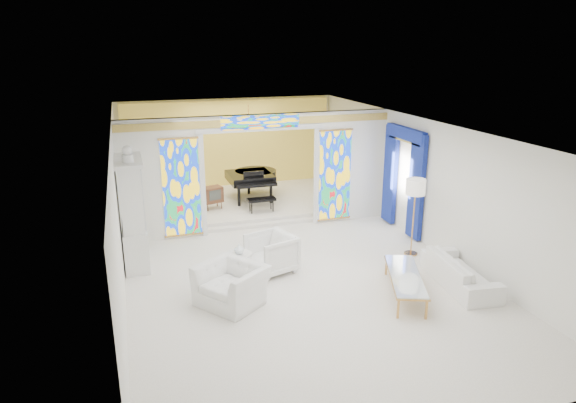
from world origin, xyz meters
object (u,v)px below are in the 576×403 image
object	(u,v)px
sofa	(460,271)
coffee_table	(405,276)
china_cabinet	(133,214)
tv_console	(212,195)
grand_piano	(253,177)
armchair_right	(271,253)
armchair_left	(231,285)

from	to	relation	value
sofa	coffee_table	world-z (taller)	sofa
sofa	china_cabinet	bearing A→B (deg)	70.42
sofa	tv_console	size ratio (longest dim) A/B	3.16
sofa	grand_piano	distance (m)	7.19
tv_console	china_cabinet	bearing A→B (deg)	-143.44
armchair_right	tv_console	distance (m)	4.21
tv_console	sofa	bearing A→B (deg)	-72.45
sofa	grand_piano	bearing A→B (deg)	28.30
armchair_left	grand_piano	bearing A→B (deg)	125.81
coffee_table	tv_console	world-z (taller)	tv_console
china_cabinet	tv_console	xyz separation A→B (m)	(2.19, 2.88, -0.58)
coffee_table	tv_console	xyz separation A→B (m)	(-2.69, 6.00, 0.20)
sofa	tv_console	xyz separation A→B (m)	(-3.98, 5.96, 0.30)
sofa	tv_console	bearing A→B (deg)	40.70
armchair_left	grand_piano	distance (m)	6.34
sofa	coffee_table	xyz separation A→B (m)	(-1.29, -0.04, 0.10)
coffee_table	china_cabinet	bearing A→B (deg)	147.34
armchair_left	china_cabinet	bearing A→B (deg)	177.39
china_cabinet	coffee_table	world-z (taller)	china_cabinet
grand_piano	coffee_table	bearing A→B (deg)	-79.03
armchair_right	grand_piano	world-z (taller)	grand_piano
coffee_table	grand_piano	distance (m)	6.86
china_cabinet	grand_piano	distance (m)	5.07
armchair_left	sofa	bearing A→B (deg)	45.46
armchair_left	tv_console	size ratio (longest dim) A/B	1.82
armchair_left	grand_piano	world-z (taller)	grand_piano
armchair_left	armchair_right	distance (m)	1.59
china_cabinet	sofa	xyz separation A→B (m)	(6.17, -3.08, -0.88)
coffee_table	tv_console	size ratio (longest dim) A/B	3.16
china_cabinet	coffee_table	distance (m)	5.84
armchair_left	armchair_right	bearing A→B (deg)	99.40
china_cabinet	coffee_table	bearing A→B (deg)	-32.66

